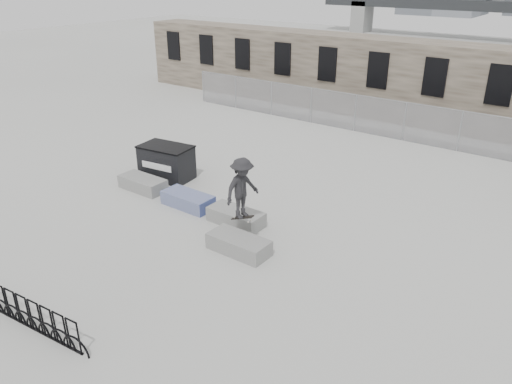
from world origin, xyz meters
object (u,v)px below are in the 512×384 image
Objects in this scene: planter_far_left at (143,183)px; skateboarder at (242,188)px; dumpster at (167,162)px; planter_center_left at (188,200)px; planter_offset at (239,244)px; bike_rack at (18,308)px; planter_center_right at (236,216)px.

skateboarder is (5.71, -0.81, 1.57)m from planter_far_left.
dumpster is 1.07× the size of skateboarder.
planter_center_left and planter_offset have the same top height.
planter_far_left is at bearing 166.27° from planter_offset.
planter_center_left is at bearing 85.45° from skateboarder.
bike_rack is (1.26, -7.40, 0.16)m from planter_center_left.
planter_offset is at bearing -142.36° from skateboarder.
planter_center_left is 1.00× the size of planter_offset.
planter_far_left is 6.26m from planter_offset.
dumpster is 0.47× the size of bike_rack.
planter_center_right is 1.95m from skateboarder.
bike_rack is (-2.29, -5.97, 0.16)m from planter_offset.
planter_center_left is 3.05m from dumpster.
planter_far_left is 1.00× the size of planter_offset.
planter_center_right is 0.92× the size of skateboarder.
skateboarder is (5.80, -2.25, 1.12)m from dumpster.
dumpster is 9.71m from bike_rack.
planter_offset is 1.75m from skateboarder.
dumpster is 6.32m from skateboarder.
bike_rack is 2.27× the size of skateboarder.
planter_center_left is at bearing -37.58° from dumpster.
bike_rack is at bearing -80.35° from planter_center_left.
dumpster is (-6.17, 2.93, 0.44)m from planter_offset.
planter_far_left is at bearing -94.34° from dumpster.
planter_center_left is (2.53, -0.05, 0.00)m from planter_far_left.
planter_offset is at bearing -33.28° from dumpster.
skateboarder is (-0.37, 0.68, 1.57)m from planter_offset.
dumpster reaches higher than planter_center_left.
planter_center_right is at bearing 58.52° from skateboarder.
planter_center_right is 1.90m from planter_offset.
bike_rack is (3.88, -8.90, -0.28)m from dumpster.
bike_rack is at bearing -97.99° from planter_center_right.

